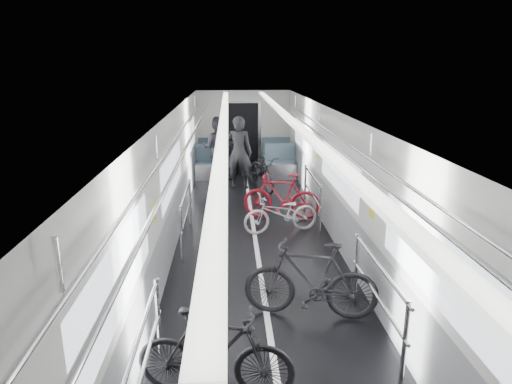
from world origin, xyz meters
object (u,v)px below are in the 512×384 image
(bike_right_near, at_px, (311,280))
(bike_right_far, at_px, (281,196))
(person_standing, at_px, (239,153))
(bike_aisle, at_px, (262,172))
(bike_left_mid, at_px, (215,353))
(bike_right_mid, at_px, (281,213))
(person_seated, at_px, (217,148))

(bike_right_near, xyz_separation_m, bike_right_far, (0.06, 3.94, -0.03))
(bike_right_far, xyz_separation_m, person_standing, (-0.85, 2.55, 0.46))
(bike_aisle, bearing_deg, bike_left_mid, -114.88)
(bike_right_near, relative_size, bike_aisle, 1.01)
(bike_right_far, xyz_separation_m, bike_aisle, (-0.25, 2.45, -0.04))
(bike_right_near, height_order, bike_right_mid, bike_right_near)
(bike_right_mid, xyz_separation_m, person_seated, (-1.34, 4.45, 0.50))
(bike_right_mid, bearing_deg, bike_right_near, -12.39)
(bike_left_mid, relative_size, bike_aisle, 0.92)
(person_standing, bearing_deg, bike_right_mid, 114.94)
(bike_right_near, bearing_deg, bike_left_mid, -28.02)
(bike_right_near, distance_m, person_standing, 6.56)
(bike_right_far, bearing_deg, bike_aisle, -160.85)
(bike_left_mid, xyz_separation_m, bike_right_near, (1.21, 1.43, 0.05))
(bike_right_mid, xyz_separation_m, bike_aisle, (-0.16, 3.28, 0.06))
(bike_right_near, xyz_separation_m, bike_aisle, (-0.19, 6.39, -0.07))
(bike_right_near, bearing_deg, person_standing, -160.92)
(bike_right_far, distance_m, person_seated, 3.92)
(bike_aisle, distance_m, person_standing, 0.79)
(bike_right_near, relative_size, person_standing, 0.91)
(bike_right_mid, relative_size, person_seated, 0.85)
(bike_right_far, bearing_deg, bike_left_mid, 0.07)
(bike_right_far, distance_m, bike_aisle, 2.46)
(bike_left_mid, xyz_separation_m, bike_aisle, (1.01, 7.82, -0.02))
(bike_right_far, relative_size, bike_aisle, 0.96)
(bike_right_mid, bearing_deg, bike_right_far, 160.50)
(person_standing, relative_size, person_seated, 1.07)
(bike_right_near, bearing_deg, bike_right_mid, -167.18)
(bike_left_mid, bearing_deg, bike_right_mid, -4.35)
(bike_right_far, relative_size, person_seated, 0.93)
(bike_right_near, height_order, bike_aisle, bike_right_near)
(bike_right_far, xyz_separation_m, person_seated, (-1.43, 3.62, 0.40))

